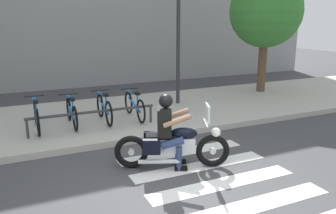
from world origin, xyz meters
name	(u,v)px	position (x,y,z in m)	size (l,w,h in m)	color
ground_plane	(186,192)	(0.00, 0.00, 0.00)	(48.00, 48.00, 0.00)	#424244
sidewalk	(109,117)	(0.00, 4.70, 0.07)	(24.00, 4.40, 0.15)	#B7B2A8
crosswalk_stripe_1	(253,205)	(0.73, -0.80, 0.00)	(2.80, 0.40, 0.01)	white
crosswalk_stripe_2	(223,183)	(0.73, 0.00, 0.00)	(2.80, 0.40, 0.01)	white
crosswalk_stripe_3	(200,166)	(0.73, 0.80, 0.00)	(2.80, 0.40, 0.01)	white
crosswalk_stripe_4	(181,152)	(0.73, 1.60, 0.00)	(2.80, 0.40, 0.01)	white
motorcycle	(173,145)	(0.23, 0.99, 0.46)	(2.07, 1.02, 1.24)	black
rider	(169,126)	(0.16, 1.02, 0.83)	(0.75, 0.69, 1.44)	black
bicycle_0	(37,116)	(-1.97, 4.02, 0.51)	(0.48, 1.69, 0.79)	black
bicycle_1	(72,112)	(-1.13, 4.02, 0.50)	(0.48, 1.65, 0.76)	black
bicycle_2	(104,108)	(-0.30, 4.02, 0.51)	(0.48, 1.61, 0.79)	black
bicycle_3	(134,106)	(0.53, 4.02, 0.50)	(0.48, 1.69, 0.76)	black
bike_rack	(93,114)	(-0.72, 3.47, 0.56)	(3.09, 0.07, 0.49)	#333338
street_lamp	(178,20)	(2.38, 5.10, 2.76)	(0.28, 0.28, 4.58)	#2D2D33
tree_near_rack	(266,12)	(6.06, 5.50, 3.03)	(2.58, 2.58, 4.35)	brown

